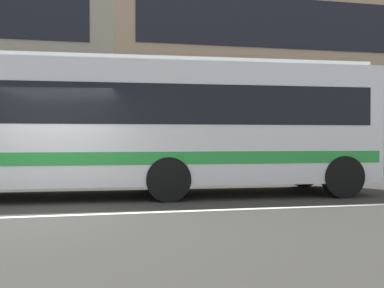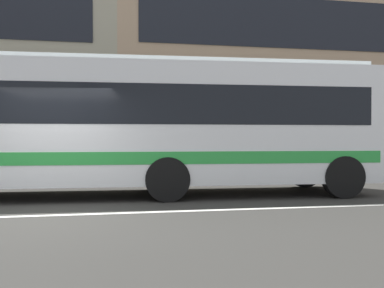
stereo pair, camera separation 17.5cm
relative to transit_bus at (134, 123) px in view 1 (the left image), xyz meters
name	(u,v)px [view 1 (the left image)]	position (x,y,z in m)	size (l,w,h in m)	color
ground_plane	(44,216)	(-1.79, -2.46, -1.81)	(160.00, 160.00, 0.00)	#32312E
lane_centre_line	(44,216)	(-1.79, -2.46, -1.80)	(60.00, 0.16, 0.01)	silver
apartment_block_right	(306,65)	(10.99, 12.72, 3.99)	(22.67, 9.95, 11.60)	tan
transit_bus	(134,123)	(0.00, 0.00, 0.00)	(11.94, 3.05, 3.28)	silver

